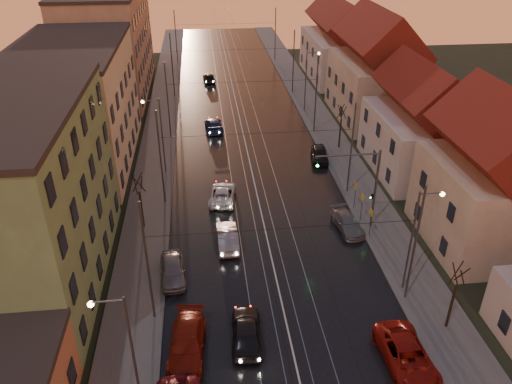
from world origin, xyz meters
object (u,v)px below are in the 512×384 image
object	(u,v)px
driving_car_0	(246,331)
street_lamp_3	(308,76)
driving_car_3	(214,125)
driving_car_4	(209,78)
parked_left_3	(172,270)
parked_left_2	(187,343)
traffic_light_mast	(365,180)
street_lamp_2	(158,129)
driving_car_2	(223,194)
street_lamp_0	(125,346)
parked_right_0	(407,357)
parked_right_2	(319,154)
street_lamp_1	(417,232)
parked_right_1	(348,223)
driving_car_1	(227,237)

from	to	relation	value
driving_car_0	street_lamp_3	bearing A→B (deg)	-102.54
driving_car_3	driving_car_4	bearing A→B (deg)	-95.02
driving_car_0	parked_left_3	distance (m)	8.20
parked_left_2	traffic_light_mast	bearing A→B (deg)	45.08
street_lamp_2	driving_car_2	size ratio (longest dim) A/B	1.66
street_lamp_3	driving_car_0	world-z (taller)	street_lamp_3
street_lamp_2	driving_car_3	distance (m)	12.93
street_lamp_0	traffic_light_mast	world-z (taller)	street_lamp_0
driving_car_0	driving_car_2	size ratio (longest dim) A/B	0.95
parked_right_0	parked_right_2	xyz separation A→B (m)	(1.03, 27.83, -0.04)
driving_car_0	driving_car_4	size ratio (longest dim) A/B	1.11
street_lamp_2	street_lamp_3	size ratio (longest dim) A/B	1.00
traffic_light_mast	driving_car_0	size ratio (longest dim) A/B	1.57
driving_car_2	parked_left_3	distance (m)	11.63
street_lamp_0	street_lamp_1	size ratio (longest dim) A/B	1.00
parked_right_1	driving_car_4	bearing A→B (deg)	96.31
driving_car_2	parked_left_2	bearing A→B (deg)	87.83
driving_car_1	parked_left_2	distance (m)	11.33
street_lamp_2	parked_right_2	world-z (taller)	street_lamp_2
parked_right_1	parked_right_0	bearing A→B (deg)	-99.16
street_lamp_0	driving_car_4	distance (m)	58.92
driving_car_0	parked_left_3	world-z (taller)	driving_car_0
driving_car_3	parked_right_2	distance (m)	14.64
street_lamp_1	driving_car_1	bearing A→B (deg)	151.48
street_lamp_3	driving_car_1	xyz separation A→B (m)	(-12.37, -29.28, -4.13)
parked_right_1	parked_right_2	bearing A→B (deg)	80.21
driving_car_1	driving_car_3	size ratio (longest dim) A/B	0.95
parked_left_2	parked_right_2	size ratio (longest dim) A/B	1.21
street_lamp_1	parked_right_1	bearing A→B (deg)	105.52
street_lamp_0	street_lamp_1	distance (m)	19.89
driving_car_2	driving_car_1	bearing A→B (deg)	97.76
street_lamp_2	parked_left_3	bearing A→B (deg)	-84.63
driving_car_3	street_lamp_0	bearing A→B (deg)	76.77
driving_car_4	parked_right_1	distance (m)	43.87
street_lamp_0	street_lamp_2	distance (m)	28.00
parked_right_2	street_lamp_2	bearing A→B (deg)	-168.24
street_lamp_0	driving_car_0	distance (m)	8.74
street_lamp_1	street_lamp_3	distance (m)	36.00
street_lamp_2	driving_car_1	distance (m)	15.08
parked_left_3	parked_right_1	size ratio (longest dim) A/B	0.99
driving_car_3	parked_right_2	world-z (taller)	parked_right_2
traffic_light_mast	driving_car_4	bearing A→B (deg)	105.04
driving_car_4	parked_left_3	xyz separation A→B (m)	(-4.08, -47.47, 0.04)
driving_car_1	parked_left_3	xyz separation A→B (m)	(-4.24, -3.70, -0.02)
parked_left_3	parked_right_2	world-z (taller)	parked_left_3
street_lamp_0	parked_right_0	size ratio (longest dim) A/B	1.44
driving_car_0	driving_car_3	bearing A→B (deg)	-84.73
traffic_light_mast	driving_car_3	bearing A→B (deg)	116.60
driving_car_1	parked_left_3	bearing A→B (deg)	40.39
driving_car_0	parked_right_0	distance (m)	9.70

